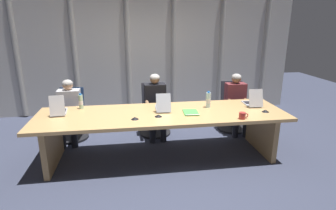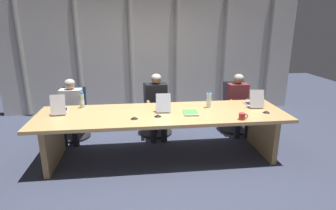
# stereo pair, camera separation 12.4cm
# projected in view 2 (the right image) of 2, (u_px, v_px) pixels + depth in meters

# --- Properties ---
(ground_plane) EXTENTS (13.79, 13.79, 0.00)m
(ground_plane) POSITION_uv_depth(u_px,v_px,m) (162.00, 157.00, 4.48)
(ground_plane) COLOR #383D51
(conference_table) EXTENTS (3.83, 1.12, 0.75)m
(conference_table) POSITION_uv_depth(u_px,v_px,m) (162.00, 122.00, 4.30)
(conference_table) COLOR tan
(conference_table) RESTS_ON ground_plane
(curtain_backdrop) EXTENTS (6.89, 0.17, 2.80)m
(curtain_backdrop) POSITION_uv_depth(u_px,v_px,m) (152.00, 53.00, 6.43)
(curtain_backdrop) COLOR beige
(curtain_backdrop) RESTS_ON ground_plane
(laptop_left_end) EXTENTS (0.26, 0.43, 0.31)m
(laptop_left_end) POSITION_uv_depth(u_px,v_px,m) (60.00, 109.00, 4.25)
(laptop_left_end) COLOR #BCBCC1
(laptop_left_end) RESTS_ON conference_table
(laptop_left_mid) EXTENTS (0.25, 0.44, 0.29)m
(laptop_left_mid) POSITION_uv_depth(u_px,v_px,m) (163.00, 106.00, 4.40)
(laptop_left_mid) COLOR #A8ADB7
(laptop_left_mid) RESTS_ON conference_table
(laptop_center) EXTENTS (0.25, 0.41, 0.30)m
(laptop_center) POSITION_uv_depth(u_px,v_px,m) (254.00, 102.00, 4.60)
(laptop_center) COLOR #BCBCC1
(laptop_center) RESTS_ON conference_table
(office_chair_left_end) EXTENTS (0.60, 0.60, 0.93)m
(office_chair_left_end) POSITION_uv_depth(u_px,v_px,m) (73.00, 119.00, 5.18)
(office_chair_left_end) COLOR navy
(office_chair_left_end) RESTS_ON ground_plane
(office_chair_left_mid) EXTENTS (0.60, 0.60, 0.97)m
(office_chair_left_mid) POSITION_uv_depth(u_px,v_px,m) (156.00, 115.00, 5.36)
(office_chair_left_mid) COLOR #2D2D38
(office_chair_left_mid) RESTS_ON ground_plane
(office_chair_center) EXTENTS (0.60, 0.60, 0.95)m
(office_chair_center) POSITION_uv_depth(u_px,v_px,m) (235.00, 112.00, 5.54)
(office_chair_center) COLOR #2D2D38
(office_chair_center) RESTS_ON ground_plane
(person_left_end) EXTENTS (0.40, 0.55, 1.12)m
(person_left_end) POSITION_uv_depth(u_px,v_px,m) (71.00, 107.00, 4.95)
(person_left_end) COLOR silver
(person_left_end) RESTS_ON ground_plane
(person_left_mid) EXTENTS (0.41, 0.55, 1.18)m
(person_left_mid) POSITION_uv_depth(u_px,v_px,m) (157.00, 102.00, 5.12)
(person_left_mid) COLOR black
(person_left_mid) RESTS_ON ground_plane
(person_center) EXTENTS (0.39, 0.55, 1.15)m
(person_center) POSITION_uv_depth(u_px,v_px,m) (239.00, 100.00, 5.30)
(person_center) COLOR brown
(person_center) RESTS_ON ground_plane
(water_bottle_primary) EXTENTS (0.07, 0.07, 0.25)m
(water_bottle_primary) POSITION_uv_depth(u_px,v_px,m) (82.00, 101.00, 4.47)
(water_bottle_primary) COLOR #ADD1B2
(water_bottle_primary) RESTS_ON conference_table
(water_bottle_secondary) EXTENTS (0.08, 0.08, 0.27)m
(water_bottle_secondary) POSITION_uv_depth(u_px,v_px,m) (209.00, 100.00, 4.47)
(water_bottle_secondary) COLOR silver
(water_bottle_secondary) RESTS_ON conference_table
(coffee_mug_near) EXTENTS (0.14, 0.09, 0.10)m
(coffee_mug_near) POSITION_uv_depth(u_px,v_px,m) (242.00, 116.00, 3.95)
(coffee_mug_near) COLOR #B2332D
(coffee_mug_near) RESTS_ON conference_table
(conference_mic_left_side) EXTENTS (0.11, 0.11, 0.03)m
(conference_mic_left_side) POSITION_uv_depth(u_px,v_px,m) (158.00, 115.00, 4.08)
(conference_mic_left_side) COLOR black
(conference_mic_left_side) RESTS_ON conference_table
(conference_mic_middle) EXTENTS (0.11, 0.11, 0.03)m
(conference_mic_middle) POSITION_uv_depth(u_px,v_px,m) (134.00, 118.00, 3.98)
(conference_mic_middle) COLOR black
(conference_mic_middle) RESTS_ON conference_table
(conference_mic_right_side) EXTENTS (0.11, 0.11, 0.03)m
(conference_mic_right_side) POSITION_uv_depth(u_px,v_px,m) (266.00, 112.00, 4.25)
(conference_mic_right_side) COLOR black
(conference_mic_right_side) RESTS_ON conference_table
(spiral_notepad) EXTENTS (0.24, 0.32, 0.03)m
(spiral_notepad) POSITION_uv_depth(u_px,v_px,m) (191.00, 113.00, 4.23)
(spiral_notepad) COLOR #4CB74C
(spiral_notepad) RESTS_ON conference_table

